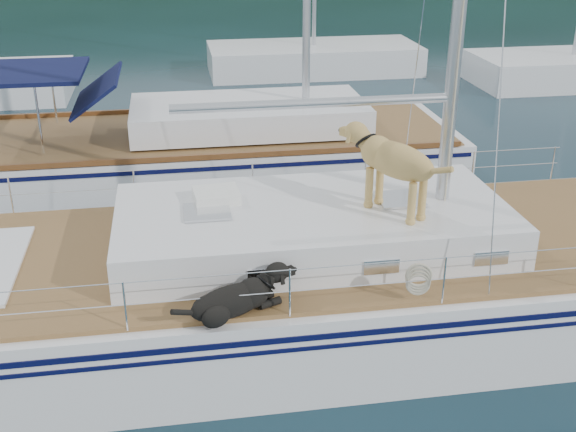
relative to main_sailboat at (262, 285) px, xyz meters
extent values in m
plane|color=black|center=(-0.11, 0.01, -0.68)|extent=(120.00, 120.00, 0.00)
cube|color=white|center=(-0.11, 0.01, -0.18)|extent=(12.00, 3.80, 1.40)
cube|color=olive|center=(-0.11, 0.01, 0.55)|extent=(11.52, 3.50, 0.06)
cube|color=white|center=(0.69, 0.01, 0.85)|extent=(5.20, 2.50, 0.55)
cylinder|color=silver|center=(0.69, 0.01, 2.53)|extent=(3.60, 0.12, 0.12)
cylinder|color=silver|center=(-0.11, -1.74, 1.14)|extent=(10.56, 0.01, 0.01)
cylinder|color=silver|center=(-0.11, 1.76, 1.14)|extent=(10.56, 0.01, 0.01)
cube|color=blue|center=(-1.34, 1.29, 0.60)|extent=(0.69, 0.55, 0.05)
cube|color=white|center=(-0.56, 0.38, 1.20)|extent=(0.64, 0.54, 0.15)
torus|color=beige|center=(1.59, -1.73, 0.94)|extent=(0.41, 0.20, 0.39)
cube|color=white|center=(-0.71, 5.81, -0.23)|extent=(11.00, 3.50, 1.30)
cube|color=olive|center=(-0.71, 5.81, 0.42)|extent=(10.56, 3.29, 0.06)
cube|color=white|center=(0.49, 5.81, 0.77)|extent=(4.80, 2.30, 0.55)
cube|color=#0F1741|center=(-3.91, 5.81, 1.82)|extent=(2.40, 2.30, 0.08)
cube|color=white|center=(3.89, 16.01, -0.28)|extent=(7.20, 3.00, 1.10)
cube|color=white|center=(11.89, 13.01, -0.28)|extent=(6.40, 3.00, 1.10)
camera|label=1|loc=(-1.07, -8.65, 4.87)|focal=45.00mm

